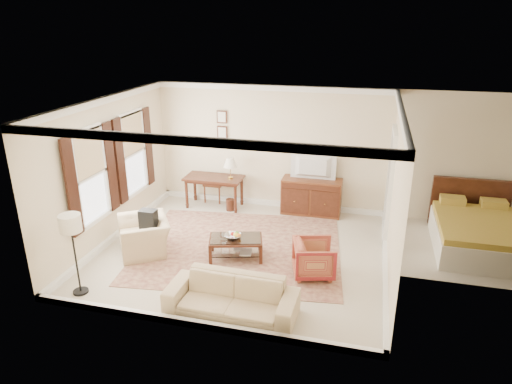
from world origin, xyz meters
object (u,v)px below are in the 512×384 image
at_px(striped_armchair, 314,257).
at_px(coffee_table, 236,243).
at_px(writing_desk, 214,181).
at_px(club_armchair, 144,230).
at_px(tv, 313,159).
at_px(sideboard, 311,196).
at_px(sofa, 231,292).

bearing_deg(striped_armchair, coffee_table, 65.12).
distance_m(writing_desk, club_armchair, 2.60).
relative_size(tv, striped_armchair, 1.37).
height_order(sideboard, sofa, sideboard).
height_order(sideboard, striped_armchair, sideboard).
bearing_deg(coffee_table, striped_armchair, -9.69).
bearing_deg(club_armchair, coffee_table, 62.64).
xyz_separation_m(writing_desk, coffee_table, (1.25, -2.34, -0.32)).
bearing_deg(sofa, coffee_table, 106.35).
distance_m(writing_desk, coffee_table, 2.67).
height_order(tv, club_armchair, tv).
xyz_separation_m(writing_desk, sofa, (1.70, -4.06, -0.25)).
height_order(coffee_table, striped_armchair, striped_armchair).
height_order(tv, sofa, tv).
bearing_deg(striped_armchair, club_armchair, 73.73).
distance_m(club_armchair, sofa, 2.71).
xyz_separation_m(sideboard, coffee_table, (-1.08, -2.49, -0.10)).
xyz_separation_m(writing_desk, striped_armchair, (2.76, -2.60, -0.29)).
relative_size(club_armchair, sofa, 0.52).
bearing_deg(coffee_table, tv, 66.33).
bearing_deg(sideboard, striped_armchair, -81.08).
relative_size(writing_desk, coffee_table, 1.24).
xyz_separation_m(striped_armchair, sofa, (-1.07, -1.46, 0.04)).
relative_size(writing_desk, striped_armchair, 1.93).
bearing_deg(tv, sideboard, -90.00).
height_order(coffee_table, sofa, sofa).
bearing_deg(sofa, writing_desk, 114.32).
bearing_deg(striped_armchair, tv, -6.20).
xyz_separation_m(sideboard, sofa, (-0.63, -4.21, -0.03)).
relative_size(sideboard, sofa, 0.68).
bearing_deg(tv, writing_desk, 3.24).
relative_size(coffee_table, striped_armchair, 1.56).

